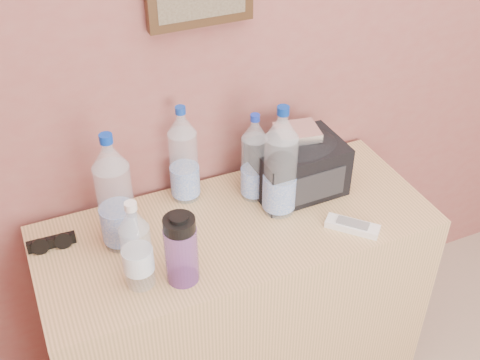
{
  "coord_description": "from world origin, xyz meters",
  "views": [
    {
      "loc": [
        -0.82,
        0.48,
        1.92
      ],
      "look_at": [
        -0.28,
        1.71,
        0.92
      ],
      "focal_mm": 45.0,
      "sensor_mm": 36.0,
      "label": 1
    }
  ],
  "objects_px": {
    "pet_large_d": "(280,167)",
    "pet_small": "(137,249)",
    "pet_large_c": "(254,161)",
    "ac_remote": "(352,226)",
    "sunglasses": "(52,242)",
    "pet_large_a": "(115,198)",
    "pet_large_b": "(184,159)",
    "dresser": "(237,308)",
    "toiletry_bag": "(297,164)",
    "foil_packet": "(297,132)",
    "nalgene_bottle": "(181,249)"
  },
  "relations": [
    {
      "from": "toiletry_bag",
      "to": "foil_packet",
      "type": "relative_size",
      "value": 2.15
    },
    {
      "from": "pet_large_d",
      "to": "pet_small",
      "type": "xyz_separation_m",
      "value": [
        -0.47,
        -0.13,
        -0.04
      ]
    },
    {
      "from": "pet_small",
      "to": "nalgene_bottle",
      "type": "bearing_deg",
      "value": -15.31
    },
    {
      "from": "pet_large_b",
      "to": "nalgene_bottle",
      "type": "bearing_deg",
      "value": -110.75
    },
    {
      "from": "pet_large_a",
      "to": "sunglasses",
      "type": "xyz_separation_m",
      "value": [
        -0.19,
        0.06,
        -0.14
      ]
    },
    {
      "from": "toiletry_bag",
      "to": "pet_large_d",
      "type": "bearing_deg",
      "value": -145.31
    },
    {
      "from": "ac_remote",
      "to": "toiletry_bag",
      "type": "bearing_deg",
      "value": 149.98
    },
    {
      "from": "sunglasses",
      "to": "pet_large_b",
      "type": "bearing_deg",
      "value": 11.6
    },
    {
      "from": "pet_large_d",
      "to": "ac_remote",
      "type": "relative_size",
      "value": 2.29
    },
    {
      "from": "dresser",
      "to": "toiletry_bag",
      "type": "relative_size",
      "value": 4.27
    },
    {
      "from": "pet_large_b",
      "to": "nalgene_bottle",
      "type": "height_order",
      "value": "pet_large_b"
    },
    {
      "from": "nalgene_bottle",
      "to": "foil_packet",
      "type": "relative_size",
      "value": 1.67
    },
    {
      "from": "pet_large_b",
      "to": "sunglasses",
      "type": "bearing_deg",
      "value": -170.67
    },
    {
      "from": "dresser",
      "to": "toiletry_bag",
      "type": "height_order",
      "value": "toiletry_bag"
    },
    {
      "from": "pet_large_c",
      "to": "toiletry_bag",
      "type": "relative_size",
      "value": 1.05
    },
    {
      "from": "pet_large_a",
      "to": "pet_large_b",
      "type": "xyz_separation_m",
      "value": [
        0.24,
        0.13,
        -0.02
      ]
    },
    {
      "from": "sunglasses",
      "to": "pet_large_a",
      "type": "bearing_deg",
      "value": -14.89
    },
    {
      "from": "pet_large_d",
      "to": "ac_remote",
      "type": "bearing_deg",
      "value": -47.12
    },
    {
      "from": "ac_remote",
      "to": "toiletry_bag",
      "type": "relative_size",
      "value": 0.57
    },
    {
      "from": "pet_large_a",
      "to": "foil_packet",
      "type": "bearing_deg",
      "value": 3.9
    },
    {
      "from": "foil_packet",
      "to": "pet_large_a",
      "type": "bearing_deg",
      "value": -176.1
    },
    {
      "from": "dresser",
      "to": "sunglasses",
      "type": "relative_size",
      "value": 8.79
    },
    {
      "from": "sunglasses",
      "to": "pet_large_d",
      "type": "bearing_deg",
      "value": -6.84
    },
    {
      "from": "pet_large_c",
      "to": "ac_remote",
      "type": "bearing_deg",
      "value": -53.4
    },
    {
      "from": "pet_large_c",
      "to": "ac_remote",
      "type": "distance_m",
      "value": 0.35
    },
    {
      "from": "dresser",
      "to": "sunglasses",
      "type": "distance_m",
      "value": 0.66
    },
    {
      "from": "foil_packet",
      "to": "nalgene_bottle",
      "type": "bearing_deg",
      "value": -152.1
    },
    {
      "from": "toiletry_bag",
      "to": "foil_packet",
      "type": "xyz_separation_m",
      "value": [
        0.0,
        0.02,
        0.11
      ]
    },
    {
      "from": "dresser",
      "to": "sunglasses",
      "type": "bearing_deg",
      "value": 166.92
    },
    {
      "from": "nalgene_bottle",
      "to": "toiletry_bag",
      "type": "relative_size",
      "value": 0.77
    },
    {
      "from": "nalgene_bottle",
      "to": "sunglasses",
      "type": "xyz_separation_m",
      "value": [
        -0.3,
        0.26,
        -0.09
      ]
    },
    {
      "from": "pet_large_c",
      "to": "foil_packet",
      "type": "relative_size",
      "value": 2.27
    },
    {
      "from": "dresser",
      "to": "pet_large_d",
      "type": "xyz_separation_m",
      "value": [
        0.15,
        0.01,
        0.53
      ]
    },
    {
      "from": "pet_large_d",
      "to": "nalgene_bottle",
      "type": "height_order",
      "value": "pet_large_d"
    },
    {
      "from": "pet_large_c",
      "to": "pet_large_b",
      "type": "bearing_deg",
      "value": 157.64
    },
    {
      "from": "dresser",
      "to": "foil_packet",
      "type": "relative_size",
      "value": 9.2
    },
    {
      "from": "pet_small",
      "to": "toiletry_bag",
      "type": "xyz_separation_m",
      "value": [
        0.57,
        0.2,
        -0.02
      ]
    },
    {
      "from": "pet_large_a",
      "to": "sunglasses",
      "type": "bearing_deg",
      "value": 162.85
    },
    {
      "from": "nalgene_bottle",
      "to": "pet_small",
      "type": "bearing_deg",
      "value": 164.69
    },
    {
      "from": "dresser",
      "to": "sunglasses",
      "type": "height_order",
      "value": "sunglasses"
    },
    {
      "from": "nalgene_bottle",
      "to": "ac_remote",
      "type": "height_order",
      "value": "nalgene_bottle"
    },
    {
      "from": "pet_large_d",
      "to": "ac_remote",
      "type": "distance_m",
      "value": 0.28
    },
    {
      "from": "dresser",
      "to": "pet_large_b",
      "type": "relative_size",
      "value": 3.69
    },
    {
      "from": "pet_large_b",
      "to": "foil_packet",
      "type": "bearing_deg",
      "value": -14.81
    },
    {
      "from": "pet_large_d",
      "to": "pet_small",
      "type": "relative_size",
      "value": 1.33
    },
    {
      "from": "foil_packet",
      "to": "pet_large_b",
      "type": "bearing_deg",
      "value": 165.19
    },
    {
      "from": "pet_small",
      "to": "foil_packet",
      "type": "xyz_separation_m",
      "value": [
        0.57,
        0.22,
        0.08
      ]
    },
    {
      "from": "pet_small",
      "to": "ac_remote",
      "type": "xyz_separation_m",
      "value": [
        0.63,
        -0.04,
        -0.11
      ]
    },
    {
      "from": "pet_large_d",
      "to": "foil_packet",
      "type": "distance_m",
      "value": 0.14
    },
    {
      "from": "pet_small",
      "to": "sunglasses",
      "type": "distance_m",
      "value": 0.32
    }
  ]
}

